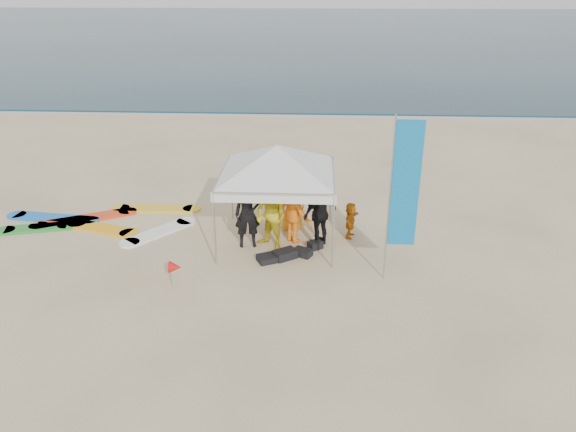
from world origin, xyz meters
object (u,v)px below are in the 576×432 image
at_px(person_black_a, 248,214).
at_px(marker_pennant, 175,267).
at_px(person_black_b, 320,213).
at_px(surfboard_spread, 99,221).
at_px(person_seated, 350,220).
at_px(canopy_tent, 277,145).
at_px(person_yellow, 271,215).
at_px(feather_flag, 404,187).
at_px(person_orange_a, 295,210).
at_px(person_orange_b, 291,201).

distance_m(person_black_a, marker_pennant, 2.60).
xyz_separation_m(person_black_b, surfboard_spread, (-6.35, 1.06, -0.86)).
height_order(person_seated, surfboard_spread, person_seated).
xyz_separation_m(canopy_tent, marker_pennant, (-2.16, -2.50, -2.15)).
distance_m(person_yellow, feather_flag, 3.67).
distance_m(person_seated, surfboard_spread, 7.21).
bearing_deg(feather_flag, person_orange_a, 142.84).
bearing_deg(person_orange_a, marker_pennant, 87.68).
distance_m(canopy_tent, surfboard_spread, 5.92).
relative_size(person_black_a, person_orange_b, 1.10).
distance_m(person_seated, feather_flag, 3.02).
distance_m(person_black_a, canopy_tent, 1.92).
xyz_separation_m(person_yellow, person_seated, (2.09, 0.75, -0.42)).
xyz_separation_m(person_orange_a, person_black_b, (0.67, -0.16, 0.00)).
relative_size(canopy_tent, marker_pennant, 6.32).
xyz_separation_m(person_yellow, person_black_b, (1.27, 0.26, -0.02)).
distance_m(person_yellow, person_black_b, 1.29).
bearing_deg(person_orange_a, person_black_a, 59.91).
bearing_deg(marker_pennant, surfboard_spread, 132.06).
bearing_deg(person_yellow, canopy_tent, 109.17).
height_order(person_orange_a, person_seated, person_orange_a).
relative_size(person_black_a, canopy_tent, 0.45).
height_order(canopy_tent, surfboard_spread, canopy_tent).
xyz_separation_m(person_black_b, person_orange_b, (-0.79, 0.93, -0.07)).
distance_m(person_black_a, feather_flag, 4.22).
height_order(person_black_a, feather_flag, feather_flag).
relative_size(person_black_a, person_yellow, 0.99).
bearing_deg(person_orange_a, person_black_b, -149.09).
xyz_separation_m(canopy_tent, feather_flag, (2.92, -1.88, -0.34)).
bearing_deg(person_seated, surfboard_spread, 100.09).
distance_m(person_orange_b, feather_flag, 3.98).
bearing_deg(person_black_b, person_orange_a, -53.26).
distance_m(person_black_a, surfboard_spread, 4.73).
height_order(canopy_tent, feather_flag, feather_flag).
bearing_deg(surfboard_spread, person_orange_b, -1.43).
bearing_deg(person_black_a, person_orange_b, 35.81).
bearing_deg(person_black_b, person_black_a, -34.48).
distance_m(person_black_b, person_seated, 1.04).
bearing_deg(person_seated, person_black_a, 118.78).
relative_size(marker_pennant, surfboard_spread, 0.12).
bearing_deg(person_black_b, surfboard_spread, -49.72).
bearing_deg(person_black_b, marker_pennant, -4.72).
height_order(person_yellow, marker_pennant, person_yellow).
xyz_separation_m(person_orange_a, canopy_tent, (-0.45, 0.01, 1.75)).
bearing_deg(canopy_tent, feather_flag, -32.81).
xyz_separation_m(person_black_a, person_black_b, (1.87, 0.19, -0.02)).
relative_size(person_yellow, person_black_b, 1.02).
height_order(person_black_a, surfboard_spread, person_black_a).
bearing_deg(person_black_a, person_orange_a, 6.00).
bearing_deg(person_orange_a, person_orange_b, -37.33).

